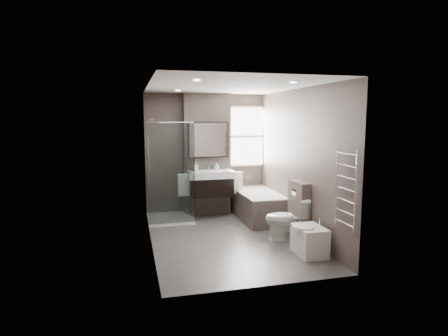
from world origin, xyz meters
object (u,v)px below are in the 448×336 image
object	(u,v)px
vanity	(210,183)
toilet	(287,219)
bathtub	(257,204)
bidet	(309,240)

from	to	relation	value
vanity	toilet	bearing A→B (deg)	-60.54
vanity	bathtub	world-z (taller)	vanity
vanity	toilet	xyz separation A→B (m)	(0.97, -1.72, -0.37)
bathtub	toilet	xyz separation A→B (m)	(0.05, -1.39, 0.06)
bathtub	toilet	size ratio (longest dim) A/B	2.15
vanity	toilet	size ratio (longest dim) A/B	1.28
bathtub	bidet	bearing A→B (deg)	-87.64
vanity	toilet	distance (m)	2.01
vanity	bidet	distance (m)	2.72
bathtub	bidet	world-z (taller)	same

